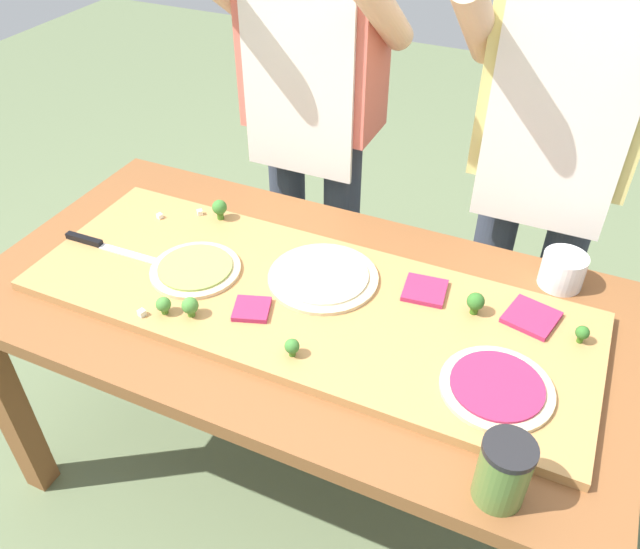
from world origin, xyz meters
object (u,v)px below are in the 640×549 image
at_px(pizza_whole_beet_magenta, 497,387).
at_px(prep_table, 298,327).
at_px(broccoli_floret_center_right, 190,306).
at_px(cheese_crumble_a, 160,216).
at_px(sauce_jar, 503,471).
at_px(broccoli_floret_front_mid, 163,305).
at_px(flour_cup, 562,272).
at_px(broccoli_floret_center_left, 476,302).
at_px(cook_left, 312,95).
at_px(cheese_crumble_b, 200,212).
at_px(pizza_whole_pesto_green, 195,269).
at_px(chefs_knife, 102,245).
at_px(pizza_whole_cheese_artichoke, 323,277).
at_px(cheese_crumble_c, 142,313).
at_px(pizza_slice_far_right, 425,290).
at_px(pizza_slice_center, 252,309).
at_px(pizza_slice_far_left, 531,317).
at_px(cook_right, 555,140).
at_px(broccoli_floret_front_left, 220,208).
at_px(broccoli_floret_back_mid, 582,333).
at_px(broccoli_floret_front_right, 292,347).

bearing_deg(pizza_whole_beet_magenta, prep_table, 167.30).
height_order(pizza_whole_beet_magenta, broccoli_floret_center_right, broccoli_floret_center_right).
distance_m(cheese_crumble_a, sauce_jar, 1.14).
height_order(prep_table, broccoli_floret_center_right, broccoli_floret_center_right).
distance_m(broccoli_floret_front_mid, flour_cup, 0.97).
xyz_separation_m(broccoli_floret_center_left, cook_left, (-0.64, 0.49, 0.20)).
relative_size(cheese_crumble_a, cheese_crumble_b, 0.95).
relative_size(pizza_whole_beet_magenta, broccoli_floret_center_left, 4.15).
bearing_deg(broccoli_floret_front_mid, cheese_crumble_b, 111.62).
bearing_deg(pizza_whole_pesto_green, flour_cup, 23.25).
relative_size(chefs_knife, cook_left, 0.19).
distance_m(pizza_whole_cheese_artichoke, cheese_crumble_c, 0.44).
distance_m(pizza_slice_far_right, pizza_slice_center, 0.42).
relative_size(pizza_slice_far_left, cheese_crumble_b, 7.63).
xyz_separation_m(prep_table, cook_right, (0.47, 0.58, 0.35)).
xyz_separation_m(pizza_slice_center, broccoli_floret_center_left, (0.47, 0.21, 0.03)).
bearing_deg(pizza_whole_beet_magenta, broccoli_floret_front_left, 160.06).
bearing_deg(chefs_knife, cheese_crumble_a, 71.63).
bearing_deg(pizza_whole_beet_magenta, broccoli_floret_front_mid, -173.40).
bearing_deg(pizza_slice_center, broccoli_floret_center_right, -149.49).
xyz_separation_m(pizza_slice_far_left, pizza_slice_center, (-0.60, -0.24, 0.00)).
distance_m(broccoli_floret_front_left, flour_cup, 0.91).
height_order(broccoli_floret_front_left, cook_left, cook_left).
relative_size(prep_table, cheese_crumble_c, 105.18).
height_order(broccoli_floret_back_mid, cheese_crumble_a, broccoli_floret_back_mid).
height_order(pizza_slice_far_right, broccoli_floret_front_left, broccoli_floret_front_left).
relative_size(prep_table, sauce_jar, 11.43).
height_order(cheese_crumble_b, cheese_crumble_c, same).
distance_m(broccoli_floret_front_right, cheese_crumble_b, 0.62).
height_order(prep_table, broccoli_floret_front_left, broccoli_floret_front_left).
xyz_separation_m(pizza_slice_far_right, pizza_slice_center, (-0.35, -0.23, 0.00)).
xyz_separation_m(prep_table, pizza_whole_pesto_green, (-0.26, -0.04, 0.13)).
relative_size(broccoli_floret_front_left, cook_right, 0.04).
height_order(pizza_whole_beet_magenta, cheese_crumble_c, same).
distance_m(broccoli_floret_front_mid, cheese_crumble_a, 0.41).
height_order(cheese_crumble_c, cook_left, cook_left).
relative_size(chefs_knife, cheese_crumble_a, 23.42).
bearing_deg(pizza_whole_pesto_green, pizza_whole_beet_magenta, -5.53).
distance_m(pizza_slice_center, broccoli_floret_center_left, 0.52).
bearing_deg(cheese_crumble_a, broccoli_floret_front_left, 23.51).
relative_size(pizza_whole_beet_magenta, broccoli_floret_center_right, 4.67).
distance_m(pizza_whole_pesto_green, broccoli_floret_center_left, 0.69).
bearing_deg(broccoli_floret_center_right, prep_table, 45.11).
height_order(chefs_knife, broccoli_floret_front_mid, broccoli_floret_front_mid).
bearing_deg(sauce_jar, broccoli_floret_front_left, 149.51).
height_order(pizza_slice_far_right, broccoli_floret_front_mid, broccoli_floret_front_mid).
bearing_deg(pizza_whole_pesto_green, sauce_jar, -19.71).
bearing_deg(pizza_whole_beet_magenta, pizza_slice_center, 179.71).
height_order(broccoli_floret_front_mid, cheese_crumble_b, broccoli_floret_front_mid).
distance_m(pizza_slice_far_left, cook_right, 0.51).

